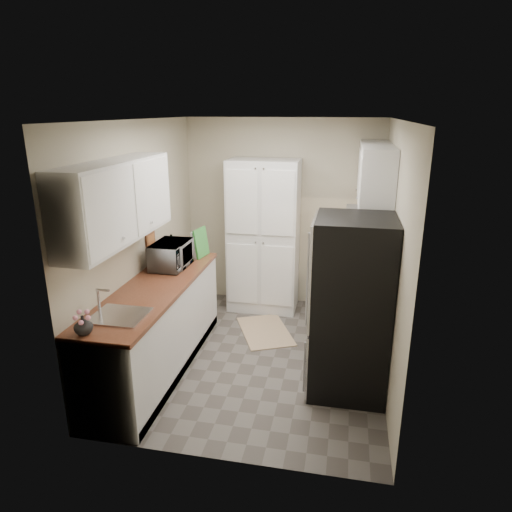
{
  "coord_description": "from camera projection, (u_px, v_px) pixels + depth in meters",
  "views": [
    {
      "loc": [
        0.84,
        -4.37,
        2.59
      ],
      "look_at": [
        -0.07,
        0.15,
        1.11
      ],
      "focal_mm": 32.0,
      "sensor_mm": 36.0,
      "label": 1
    }
  ],
  "objects": [
    {
      "name": "refrigerator",
      "position": [
        351.0,
        307.0,
        4.22
      ],
      "size": [
        0.7,
        0.72,
        1.7
      ],
      "primitive_type": "cube",
      "color": "#B7B7BC",
      "rests_on": "ground"
    },
    {
      "name": "toaster_oven",
      "position": [
        351.0,
        241.0,
        5.64
      ],
      "size": [
        0.36,
        0.45,
        0.25
      ],
      "primitive_type": "cube",
      "rotation": [
        0.0,
        0.0,
        -0.06
      ],
      "color": "#B8B7BC",
      "rests_on": "countertop_right"
    },
    {
      "name": "base_cabinet_left",
      "position": [
        157.0,
        329.0,
        4.68
      ],
      "size": [
        0.6,
        2.3,
        0.88
      ],
      "primitive_type": "cube",
      "color": "silver",
      "rests_on": "ground"
    },
    {
      "name": "electric_range",
      "position": [
        352.0,
        309.0,
        5.07
      ],
      "size": [
        0.71,
        0.78,
        1.13
      ],
      "color": "#B7B7BC",
      "rests_on": "ground"
    },
    {
      "name": "ground",
      "position": [
        259.0,
        356.0,
        5.03
      ],
      "size": [
        3.2,
        3.2,
        0.0
      ],
      "primitive_type": "plane",
      "color": "#56514C",
      "rests_on": "ground"
    },
    {
      "name": "pantry_cabinet",
      "position": [
        264.0,
        236.0,
        5.99
      ],
      "size": [
        0.9,
        0.55,
        2.0
      ],
      "primitive_type": "cube",
      "color": "silver",
      "rests_on": "ground"
    },
    {
      "name": "fruit_basket",
      "position": [
        351.0,
        227.0,
        5.58
      ],
      "size": [
        0.31,
        0.31,
        0.11
      ],
      "primitive_type": null,
      "rotation": [
        0.0,
        0.0,
        0.28
      ],
      "color": "orange",
      "rests_on": "toaster_oven"
    },
    {
      "name": "wine_bottle",
      "position": [
        172.0,
        249.0,
        5.25
      ],
      "size": [
        0.07,
        0.07,
        0.29
      ],
      "primitive_type": "cylinder",
      "color": "black",
      "rests_on": "countertop_left"
    },
    {
      "name": "cutting_board",
      "position": [
        201.0,
        243.0,
        5.39
      ],
      "size": [
        0.07,
        0.28,
        0.34
      ],
      "primitive_type": "cube",
      "rotation": [
        0.0,
        0.0,
        -0.18
      ],
      "color": "green",
      "rests_on": "countertop_left"
    },
    {
      "name": "microwave",
      "position": [
        171.0,
        255.0,
        5.03
      ],
      "size": [
        0.36,
        0.52,
        0.29
      ],
      "primitive_type": "imported",
      "rotation": [
        0.0,
        0.0,
        1.56
      ],
      "color": "silver",
      "rests_on": "countertop_left"
    },
    {
      "name": "flower_vase",
      "position": [
        83.0,
        325.0,
        3.54
      ],
      "size": [
        0.15,
        0.15,
        0.15
      ],
      "primitive_type": "imported",
      "rotation": [
        0.0,
        0.0,
        0.02
      ],
      "color": "beige",
      "rests_on": "countertop_left"
    },
    {
      "name": "room_shell",
      "position": [
        258.0,
        211.0,
        4.53
      ],
      "size": [
        2.64,
        3.24,
        2.52
      ],
      "color": "beige",
      "rests_on": "ground"
    },
    {
      "name": "kitchen_mat",
      "position": [
        265.0,
        331.0,
        5.58
      ],
      "size": [
        0.85,
        1.02,
        0.01
      ],
      "primitive_type": "cube",
      "rotation": [
        0.0,
        0.0,
        0.43
      ],
      "color": "tan",
      "rests_on": "ground"
    },
    {
      "name": "countertop_left",
      "position": [
        154.0,
        288.0,
        4.54
      ],
      "size": [
        0.63,
        2.33,
        0.04
      ],
      "primitive_type": "cube",
      "color": "brown",
      "rests_on": "base_cabinet_left"
    },
    {
      "name": "countertop_right",
      "position": [
        356.0,
        252.0,
        5.68
      ],
      "size": [
        0.63,
        0.83,
        0.04
      ],
      "primitive_type": "cube",
      "color": "brown",
      "rests_on": "base_cabinet_right"
    },
    {
      "name": "base_cabinet_right",
      "position": [
        353.0,
        286.0,
        5.83
      ],
      "size": [
        0.6,
        0.8,
        0.88
      ],
      "primitive_type": "cube",
      "color": "silver",
      "rests_on": "ground"
    }
  ]
}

